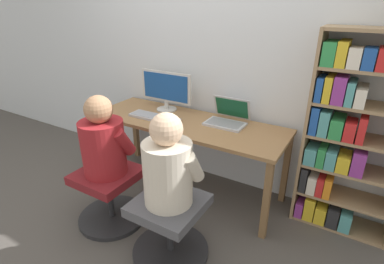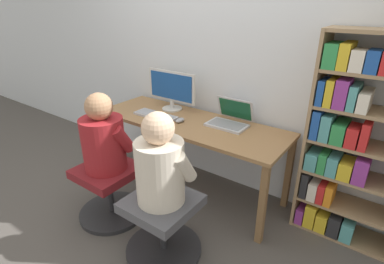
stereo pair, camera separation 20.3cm
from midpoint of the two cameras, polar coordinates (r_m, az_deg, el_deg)
The scene contains 12 objects.
ground_plane at distance 2.81m, azimuth -6.51°, elevation -13.53°, with size 14.00×14.00×0.00m, color #4C4742.
wall_back at distance 2.84m, azimuth 0.89°, elevation 15.73°, with size 10.00×0.05×2.60m.
desk at distance 2.71m, azimuth -3.18°, elevation 0.58°, with size 1.80×0.62×0.70m.
desktop_monitor at distance 2.92m, azimuth -7.00°, elevation 7.89°, with size 0.55×0.20×0.38m.
laptop at distance 2.62m, azimuth 4.53°, elevation 2.56°, with size 0.34×0.29×0.22m.
keyboard at distance 2.79m, azimuth -9.76°, elevation 2.88°, with size 0.43×0.15×0.03m.
computer_mouse_by_keyboard at distance 2.65m, azimuth -4.99°, elevation 2.13°, with size 0.06×0.10×0.04m.
office_chair_left at distance 2.61m, azimuth -17.61°, elevation -11.28°, with size 0.55×0.55×0.46m.
office_chair_right at distance 2.21m, azimuth -7.00°, elevation -17.41°, with size 0.55×0.55×0.46m.
person_at_monitor at distance 2.38m, azimuth -18.94°, elevation -1.74°, with size 0.41×0.33×0.62m.
person_at_laptop at distance 1.94m, azimuth -7.63°, elevation -6.51°, with size 0.40×0.32×0.63m.
bookshelf at distance 2.43m, azimuth 25.08°, elevation -1.29°, with size 0.71×0.29×1.54m.
Camera 1 is at (1.32, -1.81, 1.70)m, focal length 28.00 mm.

